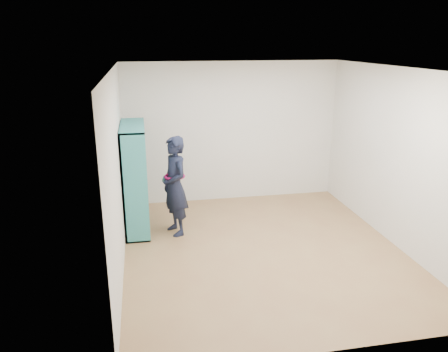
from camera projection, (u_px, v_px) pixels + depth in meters
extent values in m
plane|color=#906341|center=(263.00, 250.00, 6.43)|extent=(4.50, 4.50, 0.00)
plane|color=white|center=(268.00, 69.00, 5.66)|extent=(4.50, 4.50, 0.00)
cube|color=silver|center=(117.00, 173.00, 5.69)|extent=(0.02, 4.50, 2.60)
cube|color=silver|center=(397.00, 158.00, 6.40)|extent=(0.02, 4.50, 2.60)
cube|color=silver|center=(232.00, 133.00, 8.15)|extent=(4.00, 0.02, 2.60)
cube|color=silver|center=(334.00, 232.00, 3.94)|extent=(4.00, 0.02, 2.60)
cube|color=teal|center=(135.00, 190.00, 6.41)|extent=(0.37, 0.03, 1.70)
cube|color=teal|center=(135.00, 167.00, 7.58)|extent=(0.37, 0.03, 1.70)
cube|color=teal|center=(138.00, 225.00, 7.24)|extent=(0.37, 1.28, 0.03)
cube|color=teal|center=(132.00, 126.00, 6.74)|extent=(0.37, 1.28, 0.03)
cube|color=teal|center=(124.00, 178.00, 6.96)|extent=(0.03, 1.28, 1.70)
cube|color=teal|center=(135.00, 181.00, 6.80)|extent=(0.35, 0.03, 1.65)
cube|color=teal|center=(135.00, 174.00, 7.18)|extent=(0.35, 0.03, 1.65)
cube|color=teal|center=(137.00, 201.00, 7.11)|extent=(0.35, 1.22, 0.03)
cube|color=teal|center=(135.00, 177.00, 6.99)|extent=(0.35, 1.22, 0.03)
cube|color=teal|center=(134.00, 152.00, 6.87)|extent=(0.35, 1.22, 0.03)
cube|color=beige|center=(140.00, 233.00, 6.84)|extent=(0.23, 0.15, 0.06)
cube|color=black|center=(138.00, 204.00, 6.64)|extent=(0.19, 0.17, 0.24)
cube|color=maroon|center=(137.00, 177.00, 6.51)|extent=(0.19, 0.17, 0.27)
cube|color=silver|center=(135.00, 155.00, 6.46)|extent=(0.23, 0.15, 0.09)
cube|color=navy|center=(140.00, 218.00, 7.14)|extent=(0.19, 0.17, 0.25)
cube|color=brown|center=(138.00, 195.00, 7.02)|extent=(0.19, 0.17, 0.22)
cube|color=#BFB28C|center=(136.00, 174.00, 6.97)|extent=(0.23, 0.15, 0.09)
cube|color=#26594C|center=(135.00, 146.00, 6.78)|extent=(0.19, 0.17, 0.22)
cube|color=beige|center=(140.00, 209.00, 7.52)|extent=(0.19, 0.17, 0.27)
cube|color=black|center=(138.00, 191.00, 7.48)|extent=(0.23, 0.15, 0.06)
cube|color=maroon|center=(137.00, 163.00, 7.28)|extent=(0.19, 0.17, 0.26)
cube|color=silver|center=(135.00, 137.00, 7.14)|extent=(0.19, 0.17, 0.32)
imported|color=black|center=(175.00, 186.00, 6.78)|extent=(0.55, 0.67, 1.57)
torus|color=#960B4A|center=(175.00, 176.00, 6.73)|extent=(0.41, 0.41, 0.04)
cube|color=silver|center=(164.00, 179.00, 6.76)|extent=(0.06, 0.09, 0.12)
cube|color=black|center=(164.00, 179.00, 6.76)|extent=(0.06, 0.08, 0.12)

